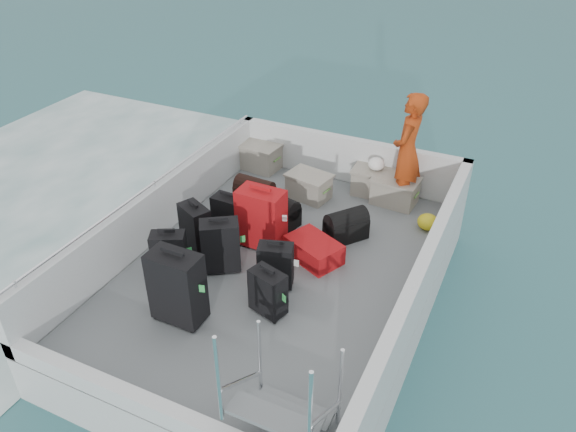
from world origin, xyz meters
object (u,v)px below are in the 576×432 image
object	(u,v)px
suitcase_0	(170,256)
suitcase_6	(268,293)
crate_3	(395,192)
suitcase_4	(220,246)
suitcase_5	(261,219)
crate_2	(375,182)
suitcase_7	(276,266)
crate_0	(259,157)
suitcase_8	(314,250)
suitcase_2	(229,216)
passenger	(407,151)
suitcase_1	(196,229)
crate_1	(309,187)
suitcase_3	(177,288)

from	to	relation	value
suitcase_0	suitcase_6	xyz separation A→B (m)	(1.31, -0.06, -0.03)
suitcase_6	crate_3	xyz separation A→B (m)	(0.58, 2.84, -0.09)
suitcase_4	suitcase_5	bearing A→B (deg)	39.89
suitcase_4	crate_3	size ratio (longest dim) A/B	1.10
suitcase_4	crate_2	world-z (taller)	suitcase_4
suitcase_7	crate_0	size ratio (longest dim) A/B	0.87
suitcase_8	suitcase_4	bearing A→B (deg)	150.96
suitcase_2	crate_0	bearing A→B (deg)	108.50
suitcase_5	suitcase_8	world-z (taller)	suitcase_5
crate_2	passenger	bearing A→B (deg)	-15.42
suitcase_2	passenger	size ratio (longest dim) A/B	0.34
suitcase_4	suitcase_7	size ratio (longest dim) A/B	1.19
suitcase_8	suitcase_1	bearing A→B (deg)	132.76
suitcase_1	crate_3	bearing A→B (deg)	74.76
crate_2	suitcase_5	bearing A→B (deg)	-115.32
suitcase_5	crate_1	xyz separation A→B (m)	(0.06, 1.35, -0.22)
suitcase_2	suitcase_1	bearing A→B (deg)	-110.97
crate_3	suitcase_0	bearing A→B (deg)	-124.13
crate_0	passenger	size ratio (longest dim) A/B	0.38
crate_2	suitcase_7	bearing A→B (deg)	-98.12
suitcase_4	suitcase_3	bearing A→B (deg)	-120.57
suitcase_3	crate_1	world-z (taller)	suitcase_3
suitcase_7	passenger	world-z (taller)	passenger
suitcase_3	crate_1	bearing A→B (deg)	86.30
suitcase_3	suitcase_7	bearing A→B (deg)	54.46
suitcase_7	crate_0	world-z (taller)	suitcase_7
suitcase_5	suitcase_7	size ratio (longest dim) A/B	1.41
suitcase_1	suitcase_5	distance (m)	0.83
suitcase_5	suitcase_6	size ratio (longest dim) A/B	1.45
suitcase_1	crate_2	xyz separation A→B (m)	(1.58, 2.32, -0.13)
suitcase_2	suitcase_6	world-z (taller)	suitcase_2
suitcase_1	crate_0	world-z (taller)	suitcase_1
suitcase_4	crate_3	world-z (taller)	suitcase_4
crate_0	crate_3	size ratio (longest dim) A/B	1.06
passenger	suitcase_3	bearing A→B (deg)	-21.61
crate_0	suitcase_7	bearing A→B (deg)	-58.42
suitcase_0	crate_1	bearing A→B (deg)	46.77
suitcase_2	crate_0	distance (m)	1.94
crate_3	crate_0	bearing A→B (deg)	176.39
crate_0	crate_2	xyz separation A→B (m)	(1.92, 0.00, -0.01)
suitcase_0	suitcase_5	world-z (taller)	suitcase_5
suitcase_0	crate_0	distance (m)	2.95
suitcase_4	crate_3	bearing A→B (deg)	25.76
suitcase_4	suitcase_8	world-z (taller)	suitcase_4
crate_1	passenger	xyz separation A→B (m)	(1.27, 0.40, 0.66)
suitcase_6	suitcase_7	world-z (taller)	suitcase_7
suitcase_5	crate_2	size ratio (longest dim) A/B	1.29
suitcase_5	crate_2	bearing A→B (deg)	65.59
suitcase_2	suitcase_7	world-z (taller)	suitcase_2
suitcase_7	suitcase_0	bearing A→B (deg)	-179.81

